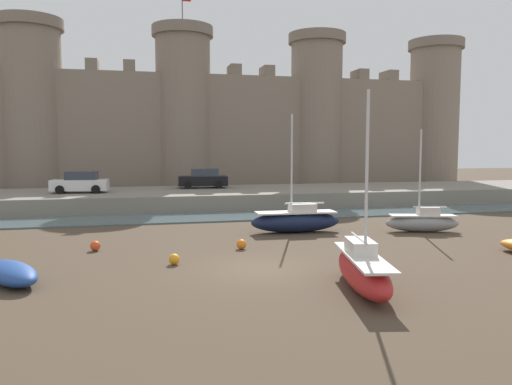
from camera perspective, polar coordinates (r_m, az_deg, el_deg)
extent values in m
plane|color=#4C3D2D|center=(19.35, 0.44, -8.72)|extent=(160.00, 160.00, 0.00)
cube|color=slate|center=(33.25, -5.41, -2.81)|extent=(80.00, 4.50, 0.10)
cube|color=gray|center=(40.33, -6.82, -0.61)|extent=(68.11, 10.00, 1.24)
cube|color=gray|center=(50.86, -8.24, 6.54)|extent=(56.11, 2.80, 11.85)
cylinder|color=gray|center=(51.65, -24.13, 8.17)|extent=(5.37, 5.37, 15.52)
cylinder|color=#796B5D|center=(52.80, -24.48, 17.14)|extent=(6.01, 6.01, 1.00)
cylinder|color=gray|center=(50.94, -8.27, 8.61)|extent=(5.37, 5.37, 15.52)
cylinder|color=#796B5D|center=(52.11, -8.39, 17.71)|extent=(6.01, 6.01, 1.00)
cylinder|color=#4C4742|center=(52.58, -8.42, 19.84)|extent=(0.10, 0.10, 3.00)
cylinder|color=gray|center=(54.00, 6.89, 8.42)|extent=(5.37, 5.37, 15.52)
cylinder|color=#796B5D|center=(55.10, 6.99, 17.03)|extent=(6.01, 6.01, 1.00)
cylinder|color=gray|center=(60.26, 19.64, 7.82)|extent=(5.37, 5.37, 15.52)
cylinder|color=#796B5D|center=(61.24, 19.88, 15.56)|extent=(6.01, 6.01, 1.00)
cube|color=gray|center=(51.42, -18.21, 13.58)|extent=(1.10, 2.52, 1.10)
cube|color=gray|center=(51.25, -14.27, 13.70)|extent=(1.10, 2.52, 1.10)
cube|color=gray|center=(52.14, -2.51, 13.70)|extent=(1.10, 2.52, 1.10)
cube|color=gray|center=(52.88, 1.26, 13.59)|extent=(1.10, 2.52, 1.10)
cube|color=gray|center=(56.32, 11.76, 12.96)|extent=(1.10, 2.52, 1.10)
cube|color=gray|center=(57.83, 14.93, 12.69)|extent=(1.10, 2.52, 1.10)
ellipsoid|color=red|center=(16.83, 12.11, -8.94)|extent=(2.25, 5.41, 1.15)
cube|color=silver|center=(16.71, 12.15, -7.17)|extent=(1.95, 4.76, 0.08)
cube|color=silver|center=(17.04, 11.85, -6.04)|extent=(1.07, 1.61, 0.44)
cylinder|color=silver|center=(16.10, 12.55, 2.02)|extent=(0.10, 0.10, 5.30)
cylinder|color=silver|center=(17.12, 11.76, -5.20)|extent=(0.56, 2.34, 0.08)
ellipsoid|color=#141E3D|center=(27.49, 4.56, -3.37)|extent=(5.03, 1.63, 1.15)
cube|color=silver|center=(27.42, 4.57, -2.27)|extent=(4.42, 1.39, 0.08)
cube|color=silver|center=(27.49, 5.32, -1.71)|extent=(1.42, 1.00, 0.44)
cylinder|color=silver|center=(27.13, 4.10, 3.36)|extent=(0.10, 0.10, 5.30)
cylinder|color=silver|center=(27.50, 5.57, -1.23)|extent=(2.24, 0.14, 0.08)
ellipsoid|color=gray|center=(29.07, 18.47, -3.36)|extent=(4.17, 2.04, 0.94)
cube|color=silver|center=(29.01, 18.49, -2.52)|extent=(3.66, 1.77, 0.08)
cube|color=silver|center=(29.07, 19.07, -2.00)|extent=(1.27, 0.97, 0.44)
cylinder|color=silver|center=(28.74, 18.24, 2.20)|extent=(0.10, 0.10, 4.69)
cylinder|color=silver|center=(29.07, 19.28, -1.55)|extent=(1.78, 0.52, 0.08)
ellipsoid|color=#234793|center=(19.15, -26.21, -8.26)|extent=(2.87, 3.57, 0.75)
ellipsoid|color=blue|center=(19.13, -26.22, -8.09)|extent=(2.31, 2.90, 0.41)
cube|color=beige|center=(18.89, -25.98, -8.12)|extent=(1.06, 0.75, 0.06)
sphere|color=orange|center=(22.96, -1.68, -5.93)|extent=(0.45, 0.45, 0.45)
sphere|color=#E04C1E|center=(23.70, -17.90, -5.83)|extent=(0.46, 0.46, 0.46)
sphere|color=orange|center=(20.23, -9.34, -7.54)|extent=(0.44, 0.44, 0.44)
cube|color=black|center=(42.34, -6.09, 1.33)|extent=(4.21, 1.99, 0.80)
cube|color=#2D3842|center=(42.31, -5.90, 2.28)|extent=(2.36, 1.65, 0.64)
cylinder|color=black|center=(41.47, -7.78, 0.84)|extent=(0.65, 0.22, 0.64)
cylinder|color=black|center=(43.16, -7.83, 1.01)|extent=(0.65, 0.22, 0.64)
cylinder|color=black|center=(41.60, -4.28, 0.89)|extent=(0.65, 0.22, 0.64)
cylinder|color=black|center=(43.29, -4.47, 1.05)|extent=(0.65, 0.22, 0.64)
cube|color=silver|center=(39.84, -19.49, 0.82)|extent=(4.21, 1.99, 0.80)
cube|color=#2D3842|center=(39.77, -19.30, 1.83)|extent=(2.36, 1.65, 0.64)
cylinder|color=black|center=(39.28, -21.52, 0.29)|extent=(0.65, 0.22, 0.64)
cylinder|color=black|center=(40.94, -21.01, 0.49)|extent=(0.65, 0.22, 0.64)
cylinder|color=black|center=(38.81, -17.85, 0.35)|extent=(0.65, 0.22, 0.64)
cylinder|color=black|center=(40.49, -17.49, 0.55)|extent=(0.65, 0.22, 0.64)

